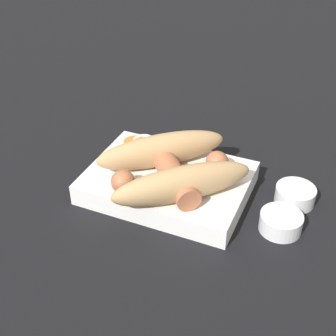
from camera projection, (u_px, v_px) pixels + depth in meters
ground_plane at (168, 191)px, 0.66m from camera, size 3.00×3.00×0.00m
food_tray at (168, 183)px, 0.66m from camera, size 0.22×0.16×0.03m
bread_roll at (172, 166)px, 0.62m from camera, size 0.22×0.22×0.05m
sausage at (171, 172)px, 0.62m from camera, size 0.13×0.12×0.03m
pickled_veggies at (141, 144)px, 0.71m from camera, size 0.07×0.08×0.01m
condiment_cup_near at (281, 223)px, 0.59m from camera, size 0.05×0.05×0.02m
condiment_cup_far at (295, 196)px, 0.64m from camera, size 0.05×0.05×0.02m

